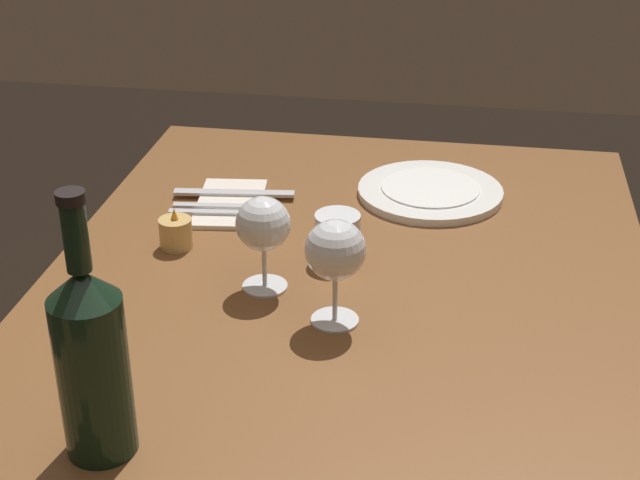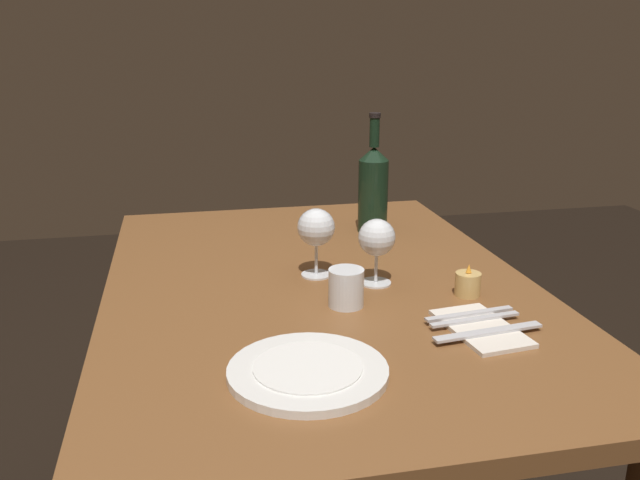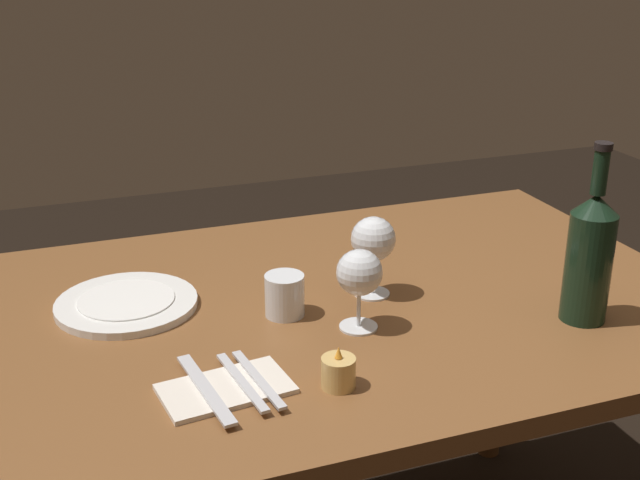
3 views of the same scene
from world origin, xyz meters
name	(u,v)px [view 2 (image 2 of 3)]	position (x,y,z in m)	size (l,w,h in m)	color
dining_table	(320,321)	(0.00, 0.00, 0.65)	(1.30, 0.90, 0.74)	brown
wine_glass_left	(317,229)	(-0.04, 0.00, 0.85)	(0.08, 0.08, 0.15)	white
wine_glass_right	(377,239)	(0.03, 0.11, 0.84)	(0.08, 0.08, 0.14)	white
wine_bottle	(373,187)	(-0.35, 0.22, 0.86)	(0.08, 0.08, 0.32)	black
water_tumbler	(346,289)	(0.13, 0.02, 0.77)	(0.07, 0.07, 0.08)	white
votive_candle	(468,285)	(0.13, 0.28, 0.76)	(0.05, 0.05, 0.07)	#DBB266
dinner_plate	(308,371)	(0.39, -0.10, 0.75)	(0.25, 0.25, 0.02)	white
folded_napkin	(481,328)	(0.29, 0.23, 0.74)	(0.20, 0.13, 0.01)	silver
fork_inner	(475,319)	(0.27, 0.23, 0.75)	(0.03, 0.18, 0.00)	silver
fork_outer	(469,314)	(0.24, 0.23, 0.75)	(0.03, 0.18, 0.00)	silver
table_knife	(488,332)	(0.32, 0.23, 0.75)	(0.04, 0.21, 0.00)	silver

